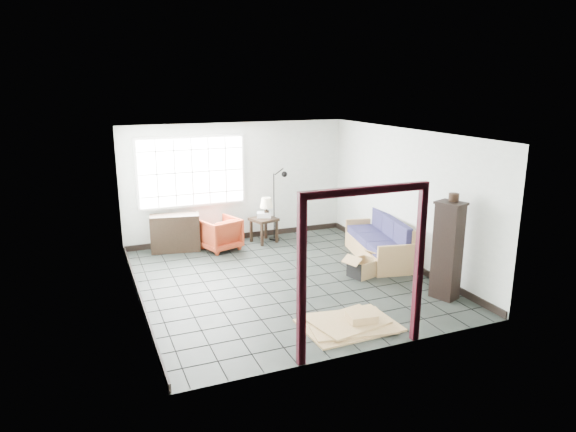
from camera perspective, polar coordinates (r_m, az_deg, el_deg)
name	(u,v)px	position (r m, az deg, el deg)	size (l,w,h in m)	color
ground	(284,280)	(9.23, -0.49, -7.13)	(5.50, 5.50, 0.00)	black
room_shell	(283,188)	(8.78, -0.58, 3.18)	(5.02, 5.52, 2.61)	#BAC1B9
window_panel	(192,172)	(11.04, -10.64, 4.85)	(2.32, 0.08, 1.52)	silver
doorway_trim	(364,251)	(6.48, 8.43, -3.85)	(1.80, 0.08, 2.20)	#360C15
futon_sofa	(381,244)	(10.36, 10.26, -3.09)	(1.10, 2.05, 0.86)	#AE784E
armchair	(220,232)	(10.88, -7.59, -1.79)	(0.73, 0.68, 0.75)	maroon
side_table	(264,222)	(11.26, -2.70, -0.71)	(0.63, 0.63, 0.55)	black
table_lamp	(266,204)	(11.22, -2.41, 1.38)	(0.32, 0.32, 0.44)	black
projector	(264,215)	(11.30, -2.69, 0.15)	(0.37, 0.33, 0.11)	silver
floor_lamp	(279,202)	(11.41, -1.00, 1.59)	(0.49, 0.32, 1.60)	black
console_shelf	(175,233)	(10.93, -12.42, -1.85)	(1.05, 0.56, 0.78)	black
tall_shelf	(447,250)	(8.63, 17.30, -3.62)	(0.46, 0.52, 1.61)	black
pot	(454,197)	(8.50, 17.95, 2.00)	(0.20, 0.20, 0.12)	black
open_box	(363,268)	(9.47, 8.30, -5.72)	(0.82, 0.56, 0.43)	olive
cardboard_pile	(351,323)	(7.62, 6.97, -11.69)	(1.38, 1.06, 0.20)	olive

